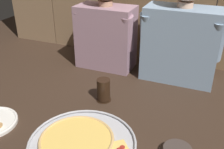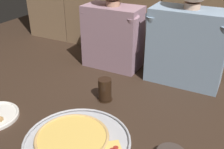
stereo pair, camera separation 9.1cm
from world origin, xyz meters
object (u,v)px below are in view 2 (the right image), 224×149
at_px(drinking_glass, 105,90).
at_px(diner_right, 188,33).
at_px(diner_left, 113,24).
at_px(pizza_tray, 76,139).

distance_m(drinking_glass, diner_right, 0.53).
bearing_deg(diner_left, diner_right, 0.04).
height_order(pizza_tray, diner_right, diner_right).
xyz_separation_m(pizza_tray, diner_right, (0.25, 0.70, 0.27)).
distance_m(pizza_tray, diner_left, 0.77).
bearing_deg(diner_right, diner_left, -179.96).
bearing_deg(pizza_tray, diner_right, 70.35).
relative_size(pizza_tray, diner_right, 0.69).
height_order(pizza_tray, drinking_glass, drinking_glass).
bearing_deg(diner_left, drinking_glass, -68.18).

